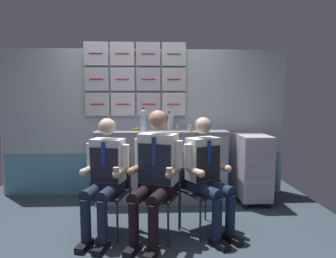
% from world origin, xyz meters
% --- Properties ---
extents(ground, '(4.80, 4.80, 0.04)m').
position_xyz_m(ground, '(0.00, 0.00, -0.02)').
color(ground, '#313D48').
extents(galley_bulkhead, '(4.20, 0.14, 2.24)m').
position_xyz_m(galley_bulkhead, '(-0.01, 1.37, 1.12)').
color(galley_bulkhead, '#B0BCC0').
rests_on(galley_bulkhead, ground).
extents(galley_counter, '(1.81, 0.53, 1.00)m').
position_xyz_m(galley_counter, '(0.25, 1.09, 0.50)').
color(galley_counter, '#9898A7').
rests_on(galley_counter, ground).
extents(service_trolley, '(0.40, 0.65, 0.94)m').
position_xyz_m(service_trolley, '(1.50, 0.99, 0.50)').
color(service_trolley, black).
rests_on(service_trolley, ground).
extents(folding_chair_left, '(0.49, 0.49, 0.85)m').
position_xyz_m(folding_chair_left, '(-0.31, 0.21, 0.52)').
color(folding_chair_left, '#2D2D33').
rests_on(folding_chair_left, ground).
extents(crew_member_left, '(0.49, 0.64, 1.23)m').
position_xyz_m(crew_member_left, '(-0.36, 0.06, 0.67)').
color(crew_member_left, black).
rests_on(crew_member_left, ground).
extents(folding_chair_right, '(0.52, 0.52, 0.85)m').
position_xyz_m(folding_chair_right, '(0.22, 0.14, 0.52)').
color(folding_chair_right, '#2D2D33').
rests_on(folding_chair_right, ground).
extents(crew_member_right, '(0.58, 0.72, 1.31)m').
position_xyz_m(crew_member_right, '(0.17, -0.01, 0.73)').
color(crew_member_right, black).
rests_on(crew_member_right, ground).
extents(folding_chair_near_trolley, '(0.54, 0.54, 0.85)m').
position_xyz_m(folding_chair_near_trolley, '(0.64, 0.22, 0.52)').
color(folding_chair_near_trolley, '#2D2D33').
rests_on(folding_chair_near_trolley, ground).
extents(crew_member_near_trolley, '(0.57, 0.66, 1.24)m').
position_xyz_m(crew_member_near_trolley, '(0.72, 0.08, 0.68)').
color(crew_member_near_trolley, black).
rests_on(crew_member_near_trolley, ground).
extents(water_bottle_clear, '(0.07, 0.07, 0.32)m').
position_xyz_m(water_bottle_clear, '(0.01, 0.96, 1.15)').
color(water_bottle_clear, silver).
rests_on(water_bottle_clear, galley_counter).
extents(water_bottle_tall, '(0.07, 0.07, 0.24)m').
position_xyz_m(water_bottle_tall, '(0.40, 1.27, 1.11)').
color(water_bottle_tall, silver).
rests_on(water_bottle_tall, galley_counter).
extents(water_bottle_short, '(0.06, 0.06, 0.26)m').
position_xyz_m(water_bottle_short, '(0.35, 1.11, 1.12)').
color(water_bottle_short, silver).
rests_on(water_bottle_short, galley_counter).
extents(coffee_cup_spare, '(0.06, 0.06, 0.07)m').
position_xyz_m(coffee_cup_spare, '(0.47, 1.14, 1.04)').
color(coffee_cup_spare, tan).
rests_on(coffee_cup_spare, galley_counter).
extents(paper_cup_tan, '(0.06, 0.06, 0.08)m').
position_xyz_m(paper_cup_tan, '(0.63, 0.93, 1.04)').
color(paper_cup_tan, tan).
rests_on(paper_cup_tan, galley_counter).
extents(snack_banana, '(0.17, 0.10, 0.04)m').
position_xyz_m(snack_banana, '(-0.09, 1.09, 1.02)').
color(snack_banana, yellow).
rests_on(snack_banana, galley_counter).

